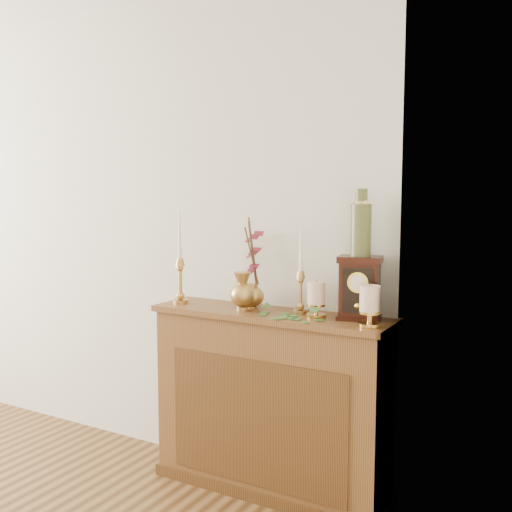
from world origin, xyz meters
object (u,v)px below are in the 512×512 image
Objects in this scene: candlestick_left at (180,273)px; bud_vase at (242,292)px; mantel_clock at (360,289)px; candlestick_center at (301,285)px; ginger_jar at (254,266)px; ceramic_vase at (361,226)px.

candlestick_left reaches higher than bud_vase.
candlestick_left reaches higher than mantel_clock.
candlestick_left is 1.15× the size of candlestick_center.
candlestick_center is 0.92× the size of ginger_jar.
ceramic_vase is (0.97, 0.09, 0.28)m from candlestick_left.
ginger_jar is 0.59m from mantel_clock.
mantel_clock is at bearing -2.73° from ginger_jar.
candlestick_left is 1.58× the size of ceramic_vase.
bud_vase is at bearing -162.75° from candlestick_center.
bud_vase is 0.42× the size of ginger_jar.
candlestick_center is 0.30m from bud_vase.
ceramic_vase is at bearing 5.49° from candlestick_left.
mantel_clock is (0.30, 0.01, 0.01)m from candlestick_center.
candlestick_left is at bearing -174.51° from ceramic_vase.
ceramic_vase is (0.58, -0.03, 0.23)m from ginger_jar.
mantel_clock reaches higher than bud_vase.
ginger_jar is at bearing 17.17° from candlestick_left.
mantel_clock is at bearing 9.78° from bud_vase.
bud_vase is 0.17m from ginger_jar.
candlestick_center is at bearing 6.62° from candlestick_left.
ceramic_vase is (-0.00, 0.00, 0.29)m from mantel_clock.
candlestick_left is at bearing -162.83° from ginger_jar.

